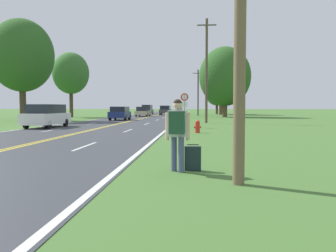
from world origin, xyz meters
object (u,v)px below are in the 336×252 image
(car_dark_grey_suv_receding, at_px, (165,110))
(fire_hydrant, at_px, (198,126))
(car_dark_green_van_distant, at_px, (147,109))
(traffic_sign, at_px, (184,101))
(hitchhiker_person, at_px, (177,128))
(tree_left_verge, at_px, (71,73))
(tree_mid_treeline, at_px, (217,91))
(car_silver_van_horizon, at_px, (179,109))
(car_white_van_approaching, at_px, (47,115))
(suitcase, at_px, (193,158))
(car_champagne_sedan_mid_far, at_px, (143,112))
(tree_right_cluster, at_px, (225,76))
(tree_far_back, at_px, (22,56))
(car_dark_blue_hatchback_mid_near, at_px, (120,113))
(tree_behind_sign, at_px, (221,81))

(car_dark_grey_suv_receding, bearing_deg, fire_hydrant, 8.33)
(car_dark_green_van_distant, bearing_deg, traffic_sign, -166.81)
(hitchhiker_person, distance_m, fire_hydrant, 12.65)
(tree_left_verge, relative_size, car_dark_grey_suv_receding, 2.09)
(hitchhiker_person, bearing_deg, tree_mid_treeline, -1.14)
(hitchhiker_person, xyz_separation_m, car_silver_van_horizon, (-3.45, 77.67, -0.06))
(car_white_van_approaching, distance_m, car_dark_green_van_distant, 45.27)
(suitcase, distance_m, car_white_van_approaching, 20.18)
(tree_left_verge, xyz_separation_m, tree_mid_treeline, (22.31, 23.45, -1.67))
(hitchhiker_person, xyz_separation_m, car_champagne_sedan_mid_far, (-7.68, 46.95, -0.30))
(traffic_sign, height_order, tree_right_cluster, tree_right_cluster)
(suitcase, bearing_deg, car_white_van_approaching, 35.98)
(suitcase, height_order, car_dark_green_van_distant, car_dark_green_van_distant)
(hitchhiker_person, height_order, traffic_sign, traffic_sign)
(tree_far_back, bearing_deg, suitcase, -57.18)
(car_dark_grey_suv_receding, bearing_deg, car_silver_van_horizon, 177.13)
(tree_right_cluster, bearing_deg, suitcase, -95.77)
(tree_left_verge, distance_m, tree_right_cluster, 22.39)
(suitcase, height_order, traffic_sign, traffic_sign)
(car_champagne_sedan_mid_far, bearing_deg, hitchhiker_person, -169.75)
(tree_right_cluster, distance_m, car_dark_green_van_distant, 23.12)
(tree_far_back, xyz_separation_m, car_white_van_approaching, (7.82, -12.07, -6.18))
(hitchhiker_person, xyz_separation_m, car_white_van_approaching, (-10.54, 17.16, -0.17))
(tree_mid_treeline, xyz_separation_m, car_champagne_sedan_mid_far, (-12.66, -18.16, -3.86))
(tree_mid_treeline, distance_m, tree_far_back, 42.87)
(car_dark_blue_hatchback_mid_near, bearing_deg, car_dark_grey_suv_receding, -7.04)
(fire_hydrant, bearing_deg, suitcase, -91.02)
(suitcase, height_order, fire_hydrant, fire_hydrant)
(hitchhiker_person, height_order, tree_far_back, tree_far_back)
(suitcase, relative_size, fire_hydrant, 0.86)
(tree_right_cluster, xyz_separation_m, car_dark_blue_hatchback_mid_near, (-12.93, -13.10, -5.14))
(tree_mid_treeline, height_order, car_silver_van_horizon, tree_mid_treeline)
(car_silver_van_horizon, bearing_deg, tree_far_back, -19.55)
(fire_hydrant, distance_m, tree_mid_treeline, 52.84)
(fire_hydrant, distance_m, car_white_van_approaching, 12.03)
(car_dark_blue_hatchback_mid_near, xyz_separation_m, car_champagne_sedan_mid_far, (0.39, 15.42, -0.06))
(tree_behind_sign, xyz_separation_m, tree_right_cluster, (-0.52, -15.21, -0.36))
(car_champagne_sedan_mid_far, bearing_deg, tree_left_verge, 119.70)
(tree_behind_sign, height_order, car_silver_van_horizon, tree_behind_sign)
(traffic_sign, relative_size, car_dark_blue_hatchback_mid_near, 0.64)
(suitcase, relative_size, tree_behind_sign, 0.06)
(tree_left_verge, xyz_separation_m, car_dark_blue_hatchback_mid_near, (9.25, -10.13, -5.47))
(traffic_sign, xyz_separation_m, tree_far_back, (-18.03, 11.38, 5.15))
(traffic_sign, height_order, car_dark_grey_suv_receding, traffic_sign)
(car_champagne_sedan_mid_far, bearing_deg, car_dark_grey_suv_receding, -14.78)
(traffic_sign, height_order, car_dark_green_van_distant, traffic_sign)
(suitcase, xyz_separation_m, car_dark_grey_suv_receding, (-5.31, 56.50, 0.62))
(fire_hydrant, distance_m, car_champagne_sedan_mid_far, 35.31)
(tree_left_verge, height_order, car_dark_grey_suv_receding, tree_left_verge)
(tree_left_verge, distance_m, car_dark_blue_hatchback_mid_near, 14.77)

